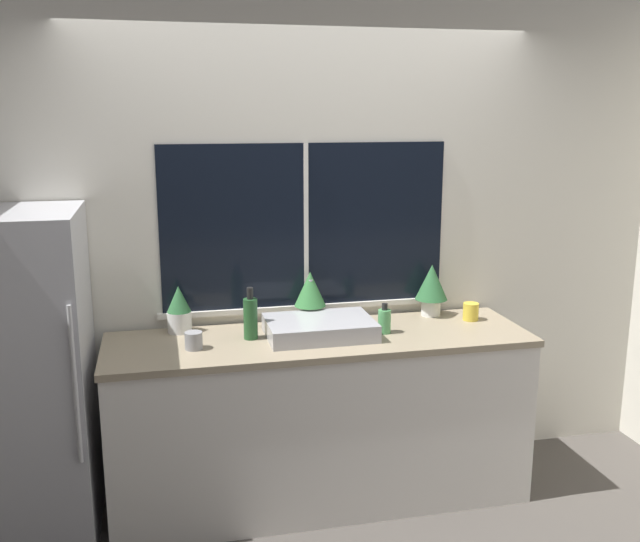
# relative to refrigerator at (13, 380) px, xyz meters

# --- Properties ---
(ground_plane) EXTENTS (14.00, 14.00, 0.00)m
(ground_plane) POSITION_rel_refrigerator_xyz_m (1.51, -0.31, -0.81)
(ground_plane) COLOR #4C4742
(wall_back) EXTENTS (8.00, 0.09, 2.70)m
(wall_back) POSITION_rel_refrigerator_xyz_m (1.51, 0.38, 0.54)
(wall_back) COLOR silver
(wall_back) RESTS_ON ground_plane
(wall_right) EXTENTS (0.06, 7.00, 2.70)m
(wall_right) POSITION_rel_refrigerator_xyz_m (3.65, 1.19, 0.54)
(wall_right) COLOR silver
(wall_right) RESTS_ON ground_plane
(counter) EXTENTS (2.21, 0.65, 0.92)m
(counter) POSITION_rel_refrigerator_xyz_m (1.51, 0.00, -0.35)
(counter) COLOR white
(counter) RESTS_ON ground_plane
(refrigerator) EXTENTS (0.71, 0.71, 1.62)m
(refrigerator) POSITION_rel_refrigerator_xyz_m (0.00, 0.00, 0.00)
(refrigerator) COLOR #B7B7BC
(refrigerator) RESTS_ON ground_plane
(sink) EXTENTS (0.55, 0.44, 0.25)m
(sink) POSITION_rel_refrigerator_xyz_m (1.51, 0.01, 0.15)
(sink) COLOR #ADADB2
(sink) RESTS_ON counter
(potted_plant_left) EXTENTS (0.13, 0.13, 0.25)m
(potted_plant_left) POSITION_rel_refrigerator_xyz_m (0.80, 0.24, 0.23)
(potted_plant_left) COLOR white
(potted_plant_left) RESTS_ON counter
(potted_plant_center) EXTENTS (0.17, 0.17, 0.29)m
(potted_plant_center) POSITION_rel_refrigerator_xyz_m (1.51, 0.24, 0.27)
(potted_plant_center) COLOR white
(potted_plant_center) RESTS_ON counter
(potted_plant_right) EXTENTS (0.18, 0.18, 0.30)m
(potted_plant_right) POSITION_rel_refrigerator_xyz_m (2.22, 0.24, 0.28)
(potted_plant_right) COLOR white
(potted_plant_right) RESTS_ON counter
(soap_bottle) EXTENTS (0.07, 0.07, 0.16)m
(soap_bottle) POSITION_rel_refrigerator_xyz_m (1.85, -0.01, 0.17)
(soap_bottle) COLOR #519E5B
(soap_bottle) RESTS_ON counter
(bottle_tall) EXTENTS (0.07, 0.07, 0.27)m
(bottle_tall) POSITION_rel_refrigerator_xyz_m (1.15, 0.05, 0.22)
(bottle_tall) COLOR #235128
(bottle_tall) RESTS_ON counter
(mug_grey) EXTENTS (0.09, 0.09, 0.09)m
(mug_grey) POSITION_rel_refrigerator_xyz_m (0.86, -0.05, 0.15)
(mug_grey) COLOR gray
(mug_grey) RESTS_ON counter
(mug_yellow) EXTENTS (0.09, 0.09, 0.10)m
(mug_yellow) POSITION_rel_refrigerator_xyz_m (2.40, 0.10, 0.16)
(mug_yellow) COLOR gold
(mug_yellow) RESTS_ON counter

